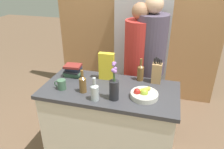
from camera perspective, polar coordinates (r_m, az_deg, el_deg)
The scene contains 14 objects.
kitchen_island at distance 2.52m, azimuth -0.54°, elevation -12.60°, with size 1.41×0.69×0.91m.
back_wall_wood at distance 3.54m, azimuth 6.45°, elevation 14.15°, with size 2.61×0.12×2.60m.
refrigerator at distance 3.27m, azimuth 8.14°, elevation 6.83°, with size 0.73×0.63×1.92m.
fruit_bowl at distance 2.12m, azimuth 8.30°, elevation -5.11°, with size 0.27×0.27×0.09m.
knife_block at distance 2.38m, azimuth 11.58°, elevation 0.44°, with size 0.10×0.09×0.30m.
flower_vase at distance 2.03m, azimuth 0.55°, elevation -3.40°, with size 0.09×0.09×0.38m.
cereal_box at distance 2.39m, azimuth -1.44°, elevation 2.14°, with size 0.17×0.07×0.31m.
coffee_mug at distance 2.29m, azimuth -13.08°, elevation -2.54°, with size 0.13×0.09×0.10m.
book_stack at distance 2.53m, azimuth -10.15°, elevation 1.11°, with size 0.21×0.16×0.14m.
bottle_oil at distance 2.04m, azimuth -4.55°, elevation -4.41°, with size 0.08×0.08×0.23m.
bottle_vinegar at distance 2.40m, azimuth 7.46°, elevation 0.67°, with size 0.07×0.07×0.26m.
bottle_wine at distance 2.18m, azimuth -7.66°, elevation -2.35°, with size 0.07×0.07×0.24m.
person_at_sink at distance 2.73m, azimuth 6.68°, elevation 2.74°, with size 0.34×0.34×1.69m.
person_in_blue at distance 2.73m, azimuth 9.82°, elevation 3.45°, with size 0.37×0.37×1.77m.
Camera 1 is at (0.54, -1.88, 2.04)m, focal length 35.00 mm.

